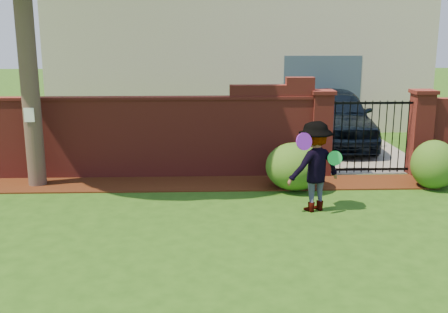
{
  "coord_description": "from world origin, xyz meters",
  "views": [
    {
      "loc": [
        -0.14,
        -7.25,
        3.08
      ],
      "look_at": [
        0.18,
        1.4,
        1.05
      ],
      "focal_mm": 42.39,
      "sensor_mm": 36.0,
      "label": 1
    }
  ],
  "objects_px": {
    "car": "(335,117)",
    "frisbee_green": "(335,158)",
    "man": "(315,167)",
    "frisbee_purple": "(304,141)"
  },
  "relations": [
    {
      "from": "car",
      "to": "frisbee_green",
      "type": "height_order",
      "value": "car"
    },
    {
      "from": "car",
      "to": "man",
      "type": "bearing_deg",
      "value": -103.34
    },
    {
      "from": "man",
      "to": "frisbee_green",
      "type": "distance_m",
      "value": 0.37
    },
    {
      "from": "car",
      "to": "frisbee_green",
      "type": "relative_size",
      "value": 18.38
    },
    {
      "from": "man",
      "to": "frisbee_purple",
      "type": "bearing_deg",
      "value": 25.55
    },
    {
      "from": "car",
      "to": "frisbee_green",
      "type": "bearing_deg",
      "value": -100.08
    },
    {
      "from": "man",
      "to": "car",
      "type": "bearing_deg",
      "value": -131.0
    },
    {
      "from": "man",
      "to": "frisbee_green",
      "type": "relative_size",
      "value": 6.24
    },
    {
      "from": "car",
      "to": "frisbee_green",
      "type": "distance_m",
      "value": 5.72
    },
    {
      "from": "car",
      "to": "frisbee_purple",
      "type": "distance_m",
      "value": 6.11
    }
  ]
}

